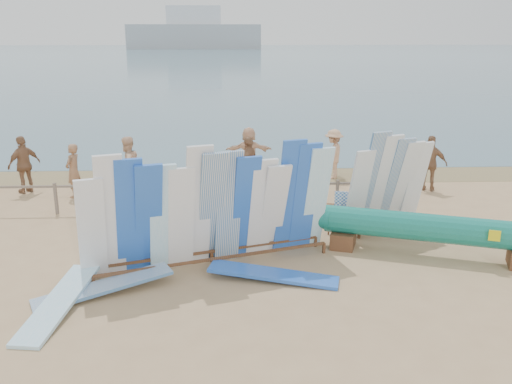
{
  "coord_description": "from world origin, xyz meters",
  "views": [
    {
      "loc": [
        1.05,
        -11.83,
        4.91
      ],
      "look_at": [
        1.58,
        1.22,
        1.09
      ],
      "focal_mm": 38.0,
      "sensor_mm": 36.0,
      "label": 1
    }
  ],
  "objects_px": {
    "beachgoer_10": "(430,163)",
    "beachgoer_4": "(249,165)",
    "flat_board_e": "(104,293)",
    "beachgoer_9": "(333,154)",
    "beachgoer_1": "(73,171)",
    "flat_board_a": "(60,309)",
    "beach_chair_right": "(226,194)",
    "stroller": "(294,184)",
    "side_surfboard_rack": "(388,186)",
    "beach_chair_left": "(244,196)",
    "beachgoer_extra_1": "(24,165)",
    "main_surfboard_rack": "(213,212)",
    "beachgoer_8": "(385,169)",
    "beachgoer_5": "(249,152)",
    "flat_board_d": "(273,280)",
    "beachgoer_2": "(128,166)",
    "outrigger_canoe": "(430,230)",
    "vendor_table": "(342,219)"
  },
  "relations": [
    {
      "from": "flat_board_e",
      "to": "beachgoer_9",
      "type": "xyz_separation_m",
      "value": [
        6.06,
        8.63,
        0.87
      ]
    },
    {
      "from": "beachgoer_5",
      "to": "side_surfboard_rack",
      "type": "bearing_deg",
      "value": 120.47
    },
    {
      "from": "vendor_table",
      "to": "beachgoer_9",
      "type": "height_order",
      "value": "beachgoer_9"
    },
    {
      "from": "flat_board_a",
      "to": "stroller",
      "type": "relative_size",
      "value": 2.54
    },
    {
      "from": "flat_board_d",
      "to": "beach_chair_left",
      "type": "xyz_separation_m",
      "value": [
        -0.51,
        5.21,
        0.26
      ]
    },
    {
      "from": "beach_chair_left",
      "to": "side_surfboard_rack",
      "type": "bearing_deg",
      "value": -37.43
    },
    {
      "from": "beachgoer_4",
      "to": "beachgoer_10",
      "type": "relative_size",
      "value": 1.02
    },
    {
      "from": "outrigger_canoe",
      "to": "beachgoer_10",
      "type": "relative_size",
      "value": 3.85
    },
    {
      "from": "flat_board_e",
      "to": "beachgoer_extra_1",
      "type": "height_order",
      "value": "beachgoer_extra_1"
    },
    {
      "from": "flat_board_a",
      "to": "beachgoer_extra_1",
      "type": "height_order",
      "value": "beachgoer_extra_1"
    },
    {
      "from": "beachgoer_5",
      "to": "beach_chair_right",
      "type": "bearing_deg",
      "value": 76.11
    },
    {
      "from": "stroller",
      "to": "main_surfboard_rack",
      "type": "bearing_deg",
      "value": -131.86
    },
    {
      "from": "main_surfboard_rack",
      "to": "stroller",
      "type": "bearing_deg",
      "value": 47.34
    },
    {
      "from": "beachgoer_2",
      "to": "beachgoer_1",
      "type": "height_order",
      "value": "beachgoer_2"
    },
    {
      "from": "main_surfboard_rack",
      "to": "beachgoer_4",
      "type": "height_order",
      "value": "main_surfboard_rack"
    },
    {
      "from": "flat_board_e",
      "to": "beach_chair_right",
      "type": "relative_size",
      "value": 3.15
    },
    {
      "from": "main_surfboard_rack",
      "to": "beachgoer_8",
      "type": "height_order",
      "value": "main_surfboard_rack"
    },
    {
      "from": "flat_board_a",
      "to": "beachgoer_extra_1",
      "type": "xyz_separation_m",
      "value": [
        -3.41,
        7.89,
        0.92
      ]
    },
    {
      "from": "main_surfboard_rack",
      "to": "beach_chair_right",
      "type": "xyz_separation_m",
      "value": [
        0.21,
        4.68,
        -0.99
      ]
    },
    {
      "from": "beach_chair_left",
      "to": "beachgoer_4",
      "type": "relative_size",
      "value": 0.48
    },
    {
      "from": "beachgoer_9",
      "to": "beachgoer_4",
      "type": "bearing_deg",
      "value": -37.08
    },
    {
      "from": "beach_chair_left",
      "to": "main_surfboard_rack",
      "type": "bearing_deg",
      "value": -103.78
    },
    {
      "from": "outrigger_canoe",
      "to": "beachgoer_4",
      "type": "bearing_deg",
      "value": 146.02
    },
    {
      "from": "beachgoer_9",
      "to": "beachgoer_4",
      "type": "relative_size",
      "value": 0.95
    },
    {
      "from": "flat_board_e",
      "to": "stroller",
      "type": "distance_m",
      "value": 7.76
    },
    {
      "from": "beach_chair_left",
      "to": "beachgoer_1",
      "type": "distance_m",
      "value": 5.39
    },
    {
      "from": "main_surfboard_rack",
      "to": "stroller",
      "type": "xyz_separation_m",
      "value": [
        2.31,
        5.08,
        -0.82
      ]
    },
    {
      "from": "beachgoer_10",
      "to": "beachgoer_4",
      "type": "bearing_deg",
      "value": 27.94
    },
    {
      "from": "vendor_table",
      "to": "side_surfboard_rack",
      "type": "bearing_deg",
      "value": 16.99
    },
    {
      "from": "flat_board_d",
      "to": "beachgoer_8",
      "type": "bearing_deg",
      "value": -18.93
    },
    {
      "from": "beach_chair_right",
      "to": "beachgoer_4",
      "type": "bearing_deg",
      "value": 35.02
    },
    {
      "from": "main_surfboard_rack",
      "to": "vendor_table",
      "type": "height_order",
      "value": "main_surfboard_rack"
    },
    {
      "from": "beach_chair_right",
      "to": "beachgoer_10",
      "type": "bearing_deg",
      "value": -8.62
    },
    {
      "from": "stroller",
      "to": "beachgoer_1",
      "type": "xyz_separation_m",
      "value": [
        -6.84,
        0.35,
        0.42
      ]
    },
    {
      "from": "beachgoer_9",
      "to": "main_surfboard_rack",
      "type": "bearing_deg",
      "value": -5.4
    },
    {
      "from": "side_surfboard_rack",
      "to": "beach_chair_left",
      "type": "xyz_separation_m",
      "value": [
        -3.62,
        2.36,
        -0.94
      ]
    },
    {
      "from": "flat_board_e",
      "to": "beachgoer_1",
      "type": "distance_m",
      "value": 7.16
    },
    {
      "from": "outrigger_canoe",
      "to": "beachgoer_8",
      "type": "relative_size",
      "value": 4.4
    },
    {
      "from": "beachgoer_1",
      "to": "vendor_table",
      "type": "bearing_deg",
      "value": 83.02
    },
    {
      "from": "beach_chair_right",
      "to": "beachgoer_extra_1",
      "type": "xyz_separation_m",
      "value": [
        -6.43,
        1.33,
        0.67
      ]
    },
    {
      "from": "beach_chair_right",
      "to": "stroller",
      "type": "xyz_separation_m",
      "value": [
        2.11,
        0.41,
        0.18
      ]
    },
    {
      "from": "vendor_table",
      "to": "stroller",
      "type": "xyz_separation_m",
      "value": [
        -0.89,
        3.15,
        0.06
      ]
    },
    {
      "from": "beachgoer_2",
      "to": "beachgoer_10",
      "type": "relative_size",
      "value": 1.03
    },
    {
      "from": "beachgoer_10",
      "to": "beachgoer_1",
      "type": "xyz_separation_m",
      "value": [
        -11.3,
        -0.26,
        -0.06
      ]
    },
    {
      "from": "beachgoer_9",
      "to": "beach_chair_right",
      "type": "bearing_deg",
      "value": -31.48
    },
    {
      "from": "side_surfboard_rack",
      "to": "outrigger_canoe",
      "type": "relative_size",
      "value": 0.39
    },
    {
      "from": "flat_board_a",
      "to": "beach_chair_right",
      "type": "relative_size",
      "value": 3.15
    },
    {
      "from": "beach_chair_right",
      "to": "beachgoer_2",
      "type": "height_order",
      "value": "beachgoer_2"
    },
    {
      "from": "stroller",
      "to": "beachgoer_extra_1",
      "type": "distance_m",
      "value": 8.6
    },
    {
      "from": "beachgoer_9",
      "to": "beachgoer_1",
      "type": "bearing_deg",
      "value": -54.43
    }
  ]
}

